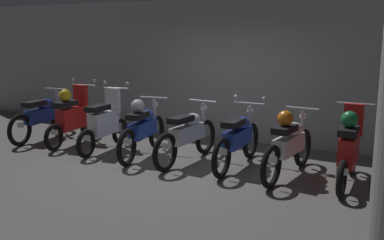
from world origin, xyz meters
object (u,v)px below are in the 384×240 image
Objects in this scene: motorbike_slot_1 at (72,117)px; motorbike_slot_7 at (349,148)px; motorbike_slot_4 at (187,135)px; motorbike_slot_2 at (105,123)px; motorbike_slot_5 at (238,139)px; motorbike_slot_0 at (42,116)px; motorbike_slot_6 at (289,144)px; motorbike_slot_3 at (143,128)px.

motorbike_slot_1 is 1.00× the size of motorbike_slot_7.
motorbike_slot_4 is 1.16× the size of motorbike_slot_7.
motorbike_slot_7 is (4.46, 0.17, 0.04)m from motorbike_slot_2.
motorbike_slot_5 is at bearing 178.94° from motorbike_slot_7.
motorbike_slot_0 is 5.35m from motorbike_slot_6.
motorbike_slot_6 is (3.57, 0.12, -0.00)m from motorbike_slot_2.
motorbike_slot_3 reaches higher than motorbike_slot_0.
motorbike_slot_0 is 1.16× the size of motorbike_slot_1.
motorbike_slot_2 is at bearing -178.02° from motorbike_slot_6.
motorbike_slot_2 reaches higher than motorbike_slot_4.
motorbike_slot_5 reaches higher than motorbike_slot_6.
motorbike_slot_2 is 0.89m from motorbike_slot_3.
motorbike_slot_3 is at bearing -177.04° from motorbike_slot_7.
motorbike_slot_7 is at bearing 2.35° from motorbike_slot_4.
motorbike_slot_3 is at bearing -177.10° from motorbike_slot_6.
motorbike_slot_7 reaches higher than motorbike_slot_4.
motorbike_slot_1 reaches higher than motorbike_slot_4.
motorbike_slot_6 is at bearing 0.83° from motorbike_slot_1.
motorbike_slot_4 is at bearing -178.04° from motorbike_slot_6.
motorbike_slot_5 is (2.68, 0.20, -0.04)m from motorbike_slot_2.
motorbike_slot_2 is 1.79m from motorbike_slot_4.
motorbike_slot_1 is 0.86× the size of motorbike_slot_5.
motorbike_slot_0 is 1.16× the size of motorbike_slot_2.
motorbike_slot_2 reaches higher than motorbike_slot_5.
motorbike_slot_2 is at bearing -178.00° from motorbike_slot_4.
motorbike_slot_0 is 3.57m from motorbike_slot_4.
motorbike_slot_0 is 1.00× the size of motorbike_slot_5.
motorbike_slot_2 is 0.86× the size of motorbike_slot_4.
motorbike_slot_0 is 1.00× the size of motorbike_slot_4.
motorbike_slot_4 is 1.00× the size of motorbike_slot_5.
motorbike_slot_0 is 1.78m from motorbike_slot_2.
motorbike_slot_6 is at bearing -176.87° from motorbike_slot_7.
motorbike_slot_5 is (3.57, 0.15, -0.08)m from motorbike_slot_1.
motorbike_slot_1 is 1.00× the size of motorbike_slot_2.
motorbike_slot_3 is (1.78, -0.07, -0.04)m from motorbike_slot_1.
motorbike_slot_5 is (0.89, 0.14, 0.00)m from motorbike_slot_4.
motorbike_slot_1 is at bearing 177.73° from motorbike_slot_3.
motorbike_slot_7 is (1.78, -0.03, 0.07)m from motorbike_slot_5.
motorbike_slot_6 is 1.16× the size of motorbike_slot_7.
motorbike_slot_5 is at bearing 2.35° from motorbike_slot_1.
motorbike_slot_2 is (1.78, -0.09, 0.04)m from motorbike_slot_0.
motorbike_slot_2 reaches higher than motorbike_slot_3.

